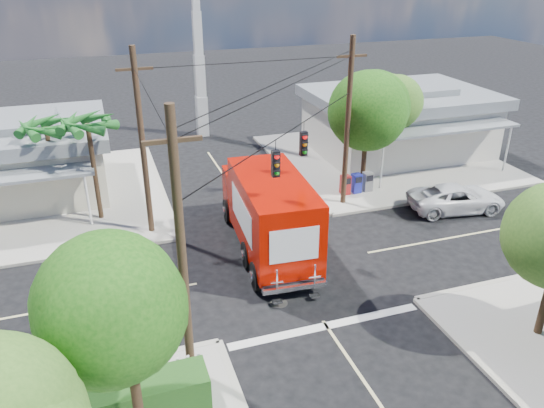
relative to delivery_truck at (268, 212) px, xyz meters
name	(u,v)px	position (x,y,z in m)	size (l,w,h in m)	color
ground	(287,267)	(0.26, -1.78, -1.95)	(120.00, 120.00, 0.00)	black
sidewalk_ne	(383,158)	(11.14, 9.10, -1.88)	(14.12, 14.12, 0.14)	#ACA79C
sidewalk_nw	(36,201)	(-10.62, 9.10, -1.88)	(14.12, 14.12, 0.14)	#ACA79C
road_markings	(299,285)	(0.26, -3.25, -1.94)	(32.00, 32.00, 0.01)	beige
building_ne	(399,119)	(12.76, 10.19, 0.37)	(11.80, 10.20, 4.50)	beige
building_nw	(9,158)	(-11.74, 10.69, 0.27)	(10.80, 10.20, 4.30)	beige
radio_tower	(199,60)	(0.76, 18.22, 3.69)	(0.80, 0.80, 17.00)	silver
tree_sw_front	(126,320)	(-6.73, -9.32, 2.38)	(3.88, 3.78, 6.03)	#422D1C
tree_ne_front	(368,110)	(7.47, 4.98, 2.82)	(4.21, 4.14, 6.66)	#422D1C
tree_ne_back	(389,106)	(10.07, 7.18, 2.24)	(3.77, 3.66, 5.82)	#422D1C
palm_nw_front	(88,126)	(-7.24, 5.72, 3.10)	(3.01, 3.08, 5.59)	#422D1C
palm_nw_back	(46,128)	(-9.24, 7.22, 2.72)	(3.01, 3.08, 5.19)	#422D1C
utility_poles	(239,160)	(-1.32, -0.17, 2.73)	(12.00, 10.68, 9.00)	#473321
picket_fence	(107,386)	(-7.54, -7.38, -1.27)	(5.94, 0.06, 1.00)	silver
hedge_sw	(101,407)	(-7.74, -8.18, -1.26)	(6.20, 1.20, 1.10)	#1E4A19
vending_boxes	(356,183)	(6.76, 4.42, -1.26)	(1.90, 0.50, 1.10)	#AB1C1C
delivery_truck	(268,212)	(0.00, 0.00, 0.00)	(3.36, 9.02, 3.83)	black
parked_car	(457,198)	(10.88, 0.83, -1.24)	(2.35, 5.09, 1.42)	silver
pedestrian	(106,387)	(-7.54, -7.83, -0.89)	(0.67, 0.44, 1.84)	beige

